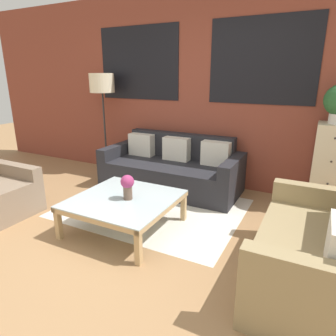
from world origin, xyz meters
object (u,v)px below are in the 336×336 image
at_px(floor_lamp, 102,87).
at_px(coffee_table, 124,202).
at_px(couch_dark, 172,170).
at_px(drawer_cabinet, 329,168).
at_px(settee_vintage, 318,252).
at_px(flower_vase, 127,185).

bearing_deg(floor_lamp, coffee_table, -46.47).
height_order(couch_dark, floor_lamp, floor_lamp).
bearing_deg(couch_dark, drawer_cabinet, 5.75).
bearing_deg(drawer_cabinet, couch_dark, -174.25).
relative_size(couch_dark, floor_lamp, 1.21).
height_order(floor_lamp, drawer_cabinet, floor_lamp).
distance_m(settee_vintage, floor_lamp, 3.84).
bearing_deg(flower_vase, couch_dark, 96.59).
height_order(settee_vintage, floor_lamp, floor_lamp).
bearing_deg(couch_dark, settee_vintage, -36.08).
height_order(couch_dark, flower_vase, couch_dark).
relative_size(couch_dark, drawer_cabinet, 1.85).
bearing_deg(coffee_table, settee_vintage, -2.58).
bearing_deg(flower_vase, floor_lamp, 134.54).
xyz_separation_m(floor_lamp, flower_vase, (1.48, -1.51, -0.91)).
bearing_deg(floor_lamp, drawer_cabinet, 1.19).
height_order(coffee_table, floor_lamp, floor_lamp).
bearing_deg(floor_lamp, settee_vintage, -25.57).
distance_m(settee_vintage, coffee_table, 1.89).
xyz_separation_m(couch_dark, coffee_table, (0.10, -1.36, 0.04)).
xyz_separation_m(couch_dark, flower_vase, (0.16, -1.37, 0.24)).
relative_size(settee_vintage, flower_vase, 5.52).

